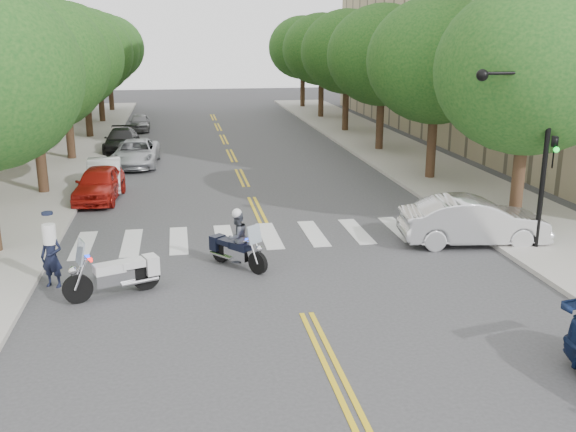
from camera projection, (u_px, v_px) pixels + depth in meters
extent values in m
plane|color=#38383A|center=(306.00, 313.00, 15.96)|extent=(140.00, 140.00, 0.00)
cube|color=#9E9991|center=(59.00, 160.00, 35.26)|extent=(5.00, 60.00, 0.15)
cube|color=#9E9991|center=(390.00, 150.00, 38.34)|extent=(5.00, 60.00, 0.15)
cylinder|color=#382316|center=(41.00, 157.00, 27.36)|extent=(0.44, 0.44, 3.32)
ellipsoid|color=#134516|center=(31.00, 63.00, 26.29)|extent=(6.40, 6.40, 5.76)
cylinder|color=#382316|center=(70.00, 130.00, 34.94)|extent=(0.44, 0.44, 3.32)
ellipsoid|color=#134516|center=(63.00, 57.00, 33.88)|extent=(6.40, 6.40, 5.76)
cylinder|color=#382316|center=(88.00, 113.00, 42.53)|extent=(0.44, 0.44, 3.32)
ellipsoid|color=#134516|center=(83.00, 53.00, 41.47)|extent=(6.40, 6.40, 5.76)
cylinder|color=#382316|center=(101.00, 102.00, 50.12)|extent=(0.44, 0.44, 3.32)
ellipsoid|color=#134516|center=(97.00, 50.00, 49.06)|extent=(6.40, 6.40, 5.76)
cylinder|color=#382316|center=(111.00, 93.00, 57.71)|extent=(0.44, 0.44, 3.32)
ellipsoid|color=#134516|center=(108.00, 48.00, 56.65)|extent=(6.40, 6.40, 5.76)
cylinder|color=#382316|center=(518.00, 183.00, 22.62)|extent=(0.44, 0.44, 3.32)
ellipsoid|color=#134516|center=(529.00, 69.00, 21.56)|extent=(6.40, 6.40, 5.76)
cylinder|color=#382316|center=(431.00, 145.00, 30.21)|extent=(0.44, 0.44, 3.32)
ellipsoid|color=#134516|center=(437.00, 60.00, 29.15)|extent=(6.40, 6.40, 5.76)
cylinder|color=#382316|center=(380.00, 123.00, 37.80)|extent=(0.44, 0.44, 3.32)
ellipsoid|color=#134516|center=(382.00, 55.00, 36.74)|extent=(6.40, 6.40, 5.76)
cylinder|color=#382316|center=(345.00, 109.00, 45.39)|extent=(0.44, 0.44, 3.32)
ellipsoid|color=#134516|center=(347.00, 52.00, 44.32)|extent=(6.40, 6.40, 5.76)
cylinder|color=#382316|center=(321.00, 98.00, 52.97)|extent=(0.44, 0.44, 3.32)
ellipsoid|color=#134516|center=(322.00, 49.00, 51.91)|extent=(6.40, 6.40, 5.76)
cylinder|color=#382316|center=(303.00, 90.00, 60.56)|extent=(0.44, 0.44, 3.32)
ellipsoid|color=#134516|center=(303.00, 47.00, 59.50)|extent=(6.40, 6.40, 5.76)
cylinder|color=black|center=(545.00, 159.00, 19.79)|extent=(0.16, 0.16, 6.00)
cylinder|color=black|center=(517.00, 73.00, 18.89)|extent=(2.40, 0.10, 0.10)
sphere|color=black|center=(482.00, 75.00, 18.72)|extent=(0.36, 0.36, 0.36)
imported|color=black|center=(553.00, 152.00, 19.78)|extent=(0.16, 0.20, 1.00)
sphere|color=#0CCC26|center=(556.00, 150.00, 19.61)|extent=(0.18, 0.18, 0.18)
cylinder|color=black|center=(258.00, 263.00, 18.52)|extent=(0.52, 0.60, 0.67)
cylinder|color=black|center=(221.00, 251.00, 19.52)|extent=(0.55, 0.63, 0.67)
cube|color=silver|center=(238.00, 253.00, 19.02)|extent=(0.80, 0.88, 0.31)
cube|color=black|center=(240.00, 246.00, 18.89)|extent=(0.70, 0.75, 0.22)
cube|color=black|center=(227.00, 242.00, 19.23)|extent=(0.64, 0.66, 0.16)
cube|color=black|center=(217.00, 242.00, 19.54)|extent=(0.52, 0.50, 0.44)
cube|color=#8C99A5|center=(254.00, 234.00, 18.37)|extent=(0.48, 0.42, 0.53)
cube|color=red|center=(253.00, 238.00, 18.61)|extent=(0.14, 0.14, 0.08)
cube|color=#0C26E5|center=(247.00, 240.00, 18.44)|extent=(0.14, 0.14, 0.08)
imported|color=#474C56|center=(237.00, 237.00, 18.88)|extent=(0.95, 0.92, 1.54)
sphere|color=silver|center=(237.00, 213.00, 18.69)|extent=(0.29, 0.29, 0.29)
cylinder|color=black|center=(78.00, 289.00, 16.50)|extent=(0.77, 0.42, 0.77)
cylinder|color=black|center=(146.00, 276.00, 17.39)|extent=(0.79, 0.47, 0.77)
cube|color=silver|center=(114.00, 277.00, 16.94)|extent=(1.08, 0.70, 0.36)
cube|color=silver|center=(109.00, 268.00, 16.81)|extent=(0.88, 0.66, 0.25)
cube|color=silver|center=(132.00, 263.00, 17.11)|extent=(0.74, 0.65, 0.18)
cube|color=silver|center=(151.00, 265.00, 17.40)|extent=(0.50, 0.59, 0.51)
cube|color=#8C99A5|center=(80.00, 252.00, 16.31)|extent=(0.37, 0.59, 0.62)
cube|color=red|center=(90.00, 260.00, 16.35)|extent=(0.15, 0.15, 0.09)
cube|color=#0C26E5|center=(87.00, 257.00, 16.57)|extent=(0.15, 0.15, 0.09)
imported|color=black|center=(52.00, 257.00, 17.44)|extent=(0.73, 0.61, 1.72)
imported|color=silver|center=(474.00, 221.00, 21.07)|extent=(4.95, 2.27, 1.57)
imported|color=#AB1912|center=(99.00, 184.00, 26.70)|extent=(2.07, 4.32, 1.42)
imported|color=silver|center=(104.00, 174.00, 28.68)|extent=(1.72, 4.18, 1.35)
imported|color=#AEB0B6|center=(136.00, 153.00, 33.80)|extent=(2.48, 4.97, 1.35)
imported|color=black|center=(122.00, 140.00, 37.99)|extent=(1.98, 4.62, 1.33)
imported|color=gray|center=(140.00, 122.00, 46.22)|extent=(1.47, 3.55, 1.20)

